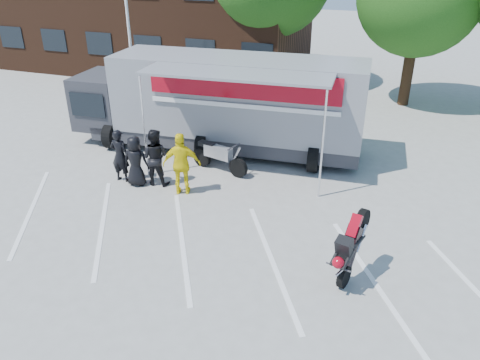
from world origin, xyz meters
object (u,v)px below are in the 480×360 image
Objects in this scene: spectator_hivis at (182,164)px; transporter_truck at (225,149)px; spectator_leather_c at (155,157)px; parked_motorcycle at (220,171)px; stunt_bike_rider at (353,272)px; spectator_leather_b at (120,156)px; spectator_leather_a at (136,161)px.

transporter_truck is at bearing -109.69° from spectator_hivis.
parked_motorcycle is at bearing -142.32° from spectator_leather_c.
spectator_leather_c is 1.12m from spectator_hivis.
spectator_leather_c reaches higher than stunt_bike_rider.
spectator_leather_c is (-1.55, -1.51, 0.91)m from parked_motorcycle.
spectator_leather_c is (1.15, 0.17, 0.05)m from spectator_leather_b.
spectator_leather_a is 1.62m from spectator_hivis.
spectator_hivis reaches higher than stunt_bike_rider.
transporter_truck reaches higher than stunt_bike_rider.
parked_motorcycle is (0.52, -1.84, 0.00)m from transporter_truck.
spectator_hivis reaches higher than parked_motorcycle.
spectator_hivis is (-0.48, -1.80, 0.97)m from parked_motorcycle.
stunt_bike_rider is at bearing 162.46° from spectator_leather_b.
parked_motorcycle is 6.36m from stunt_bike_rider.
spectator_leather_a reaches higher than stunt_bike_rider.
spectator_leather_c is 0.94× the size of spectator_hivis.
spectator_leather_a is (-1.57, -3.61, 0.81)m from transporter_truck.
stunt_bike_rider is 7.02m from spectator_leather_c.
spectator_leather_a is at bearing 19.87° from spectator_leather_c.
spectator_hivis reaches higher than transporter_truck.
spectator_leather_a is at bearing 145.04° from parked_motorcycle.
spectator_leather_c is (0.53, 0.26, 0.10)m from spectator_leather_a.
stunt_bike_rider is 0.99× the size of spectator_leather_c.
spectator_leather_b is (-7.65, 2.32, 0.86)m from stunt_bike_rider.
parked_motorcycle is 1.21× the size of stunt_bike_rider.
spectator_leather_a is at bearing -21.42° from spectator_hivis.
spectator_leather_a is 0.63m from spectator_leather_b.
spectator_hivis is (-5.43, 2.19, 0.97)m from stunt_bike_rider.
stunt_bike_rider is at bearing 152.69° from spectator_leather_a.
spectator_leather_a reaches higher than parked_motorcycle.
transporter_truck is at bearing -113.55° from spectator_leather_c.
stunt_bike_rider is (5.47, -5.83, 0.00)m from transporter_truck.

